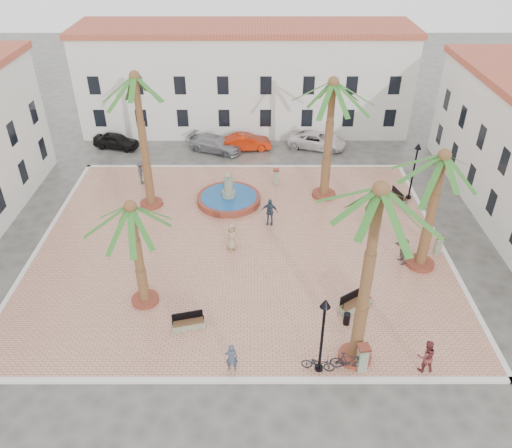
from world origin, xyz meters
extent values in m
plane|color=#56544F|center=(0.00, 0.00, 0.00)|extent=(120.00, 120.00, 0.00)
cube|color=tan|center=(0.00, 0.00, 0.07)|extent=(26.00, 22.00, 0.15)
cube|color=silver|center=(0.00, 11.00, 0.08)|extent=(26.30, 0.30, 0.16)
cube|color=silver|center=(0.00, -11.00, 0.08)|extent=(26.30, 0.30, 0.16)
cube|color=silver|center=(13.00, 0.00, 0.08)|extent=(0.30, 22.30, 0.16)
cube|color=silver|center=(-13.00, 0.00, 0.08)|extent=(0.30, 22.30, 0.16)
cube|color=silver|center=(0.00, 20.00, 4.50)|extent=(30.00, 7.00, 9.00)
cube|color=#B64F38|center=(0.00, 20.00, 9.25)|extent=(30.40, 7.40, 0.50)
cube|color=black|center=(-13.12, 16.52, 2.20)|extent=(1.00, 0.12, 1.60)
cube|color=black|center=(-9.38, 16.52, 2.20)|extent=(1.00, 0.12, 1.60)
cube|color=black|center=(-5.62, 16.52, 2.20)|extent=(1.00, 0.12, 1.60)
cube|color=black|center=(-1.88, 16.52, 2.20)|extent=(1.00, 0.12, 1.60)
cube|color=black|center=(1.88, 16.52, 2.20)|extent=(1.00, 0.12, 1.60)
cube|color=black|center=(5.62, 16.52, 2.20)|extent=(1.00, 0.12, 1.60)
cube|color=black|center=(9.38, 16.52, 2.20)|extent=(1.00, 0.12, 1.60)
cube|color=black|center=(13.12, 16.52, 2.20)|extent=(1.00, 0.12, 1.60)
cube|color=black|center=(-13.12, 16.52, 5.20)|extent=(1.00, 0.12, 1.60)
cube|color=black|center=(-9.38, 16.52, 5.20)|extent=(1.00, 0.12, 1.60)
cube|color=black|center=(-5.62, 16.52, 5.20)|extent=(1.00, 0.12, 1.60)
cube|color=black|center=(-1.88, 16.52, 5.20)|extent=(1.00, 0.12, 1.60)
cube|color=black|center=(1.88, 16.52, 5.20)|extent=(1.00, 0.12, 1.60)
cube|color=black|center=(5.62, 16.52, 5.20)|extent=(1.00, 0.12, 1.60)
cube|color=black|center=(9.38, 16.52, 5.20)|extent=(1.00, 0.12, 1.60)
cube|color=black|center=(13.12, 16.52, 5.20)|extent=(1.00, 0.12, 1.60)
cube|color=black|center=(16.54, 1.65, 2.20)|extent=(0.12, 1.00, 1.60)
cube|color=black|center=(16.54, 5.37, 2.20)|extent=(0.12, 1.00, 1.60)
cube|color=black|center=(16.54, 9.08, 2.20)|extent=(0.12, 1.00, 1.60)
cube|color=black|center=(16.54, 12.80, 2.20)|extent=(0.12, 1.00, 1.60)
cube|color=black|center=(16.54, 1.65, 5.20)|extent=(0.12, 1.00, 1.60)
cube|color=black|center=(16.54, 5.37, 5.20)|extent=(0.12, 1.00, 1.60)
cube|color=black|center=(16.54, 9.08, 5.20)|extent=(0.12, 1.00, 1.60)
cube|color=black|center=(16.54, 12.80, 5.20)|extent=(0.12, 1.00, 1.60)
cube|color=black|center=(-16.02, 6.00, 2.20)|extent=(0.12, 1.00, 1.60)
cube|color=black|center=(-16.02, 10.00, 2.20)|extent=(0.12, 1.00, 1.60)
cube|color=black|center=(-16.02, 6.00, 5.20)|extent=(0.12, 1.00, 1.60)
cube|color=black|center=(-16.02, 10.00, 5.20)|extent=(0.12, 1.00, 1.60)
cylinder|color=brown|center=(-1.00, 5.21, 0.37)|extent=(4.67, 4.67, 0.44)
cylinder|color=#194C8C|center=(-1.00, 5.21, 0.57)|extent=(4.11, 4.11, 0.07)
cylinder|color=gray|center=(-1.00, 5.21, 0.59)|extent=(1.00, 1.00, 0.89)
cylinder|color=gray|center=(-1.00, 5.21, 1.48)|extent=(0.67, 0.67, 1.33)
sphere|color=gray|center=(-1.00, 5.21, 2.32)|extent=(0.49, 0.49, 0.49)
cylinder|color=brown|center=(-6.63, 4.76, 0.27)|extent=(1.62, 1.62, 0.24)
cylinder|color=brown|center=(-6.63, 4.76, 4.99)|extent=(0.53, 0.53, 9.20)
sphere|color=brown|center=(-6.63, 4.76, 9.60)|extent=(0.71, 0.71, 0.71)
cylinder|color=brown|center=(-5.18, -5.58, 0.26)|extent=(1.50, 1.50, 0.23)
cylinder|color=brown|center=(-5.18, -5.58, 3.35)|extent=(0.49, 0.49, 5.95)
sphere|color=brown|center=(-5.18, -5.58, 6.33)|extent=(0.66, 0.66, 0.66)
cylinder|color=brown|center=(5.81, -9.69, 0.27)|extent=(1.60, 1.60, 0.24)
cylinder|color=brown|center=(5.81, -9.69, 5.00)|extent=(0.52, 0.52, 9.22)
sphere|color=brown|center=(5.81, -9.69, 9.61)|extent=(0.70, 0.70, 0.70)
cylinder|color=brown|center=(11.02, -2.35, 0.28)|extent=(1.69, 1.69, 0.25)
cylinder|color=brown|center=(11.02, -2.35, 3.96)|extent=(0.55, 0.55, 7.12)
sphere|color=brown|center=(11.02, -2.35, 7.53)|extent=(0.74, 0.74, 0.74)
cylinder|color=brown|center=(6.11, 6.07, 0.28)|extent=(1.76, 1.76, 0.26)
cylinder|color=brown|center=(6.11, 6.07, 4.60)|extent=(0.57, 0.57, 8.38)
sphere|color=brown|center=(6.11, 6.07, 8.80)|extent=(0.77, 0.77, 0.77)
cube|color=gray|center=(-2.53, -7.64, 0.34)|extent=(1.79, 0.92, 0.38)
cube|color=#56351E|center=(-2.53, -7.64, 0.56)|extent=(1.69, 0.85, 0.06)
cube|color=black|center=(-2.58, -7.44, 0.82)|extent=(1.58, 0.43, 0.48)
cylinder|color=black|center=(-3.32, -7.84, 0.67)|extent=(0.05, 0.05, 0.29)
cylinder|color=black|center=(-1.74, -7.45, 0.67)|extent=(0.05, 0.05, 0.29)
cube|color=gray|center=(6.41, -6.18, 0.37)|extent=(2.00, 1.63, 0.44)
cube|color=#56351E|center=(6.41, -6.18, 0.63)|extent=(1.87, 1.53, 0.07)
cube|color=black|center=(6.28, -5.98, 0.93)|extent=(1.59, 1.11, 0.56)
cylinder|color=black|center=(5.63, -6.71, 0.76)|extent=(0.05, 0.05, 0.33)
cylinder|color=black|center=(7.19, -5.64, 0.76)|extent=(0.05, 0.05, 0.33)
cube|color=gray|center=(9.02, 2.44, 0.33)|extent=(0.74, 1.68, 0.36)
cube|color=#56351E|center=(9.02, 2.44, 0.54)|extent=(0.68, 1.58, 0.05)
cube|color=black|center=(8.82, 2.41, 0.78)|extent=(0.28, 1.52, 0.45)
cylinder|color=black|center=(9.14, 1.69, 0.64)|extent=(0.05, 0.05, 0.27)
cylinder|color=black|center=(8.90, 3.20, 0.64)|extent=(0.05, 0.05, 0.27)
cube|color=gray|center=(11.62, 5.45, 0.34)|extent=(0.94, 1.74, 0.37)
cube|color=#56351E|center=(11.62, 5.45, 0.55)|extent=(0.87, 1.64, 0.06)
cube|color=black|center=(11.43, 5.39, 0.80)|extent=(0.47, 1.53, 0.46)
cylinder|color=black|center=(11.84, 4.69, 0.66)|extent=(0.05, 0.05, 0.28)
cylinder|color=black|center=(11.41, 6.20, 0.66)|extent=(0.05, 0.05, 0.28)
cylinder|color=black|center=(3.99, -10.40, 0.24)|extent=(0.40, 0.40, 0.18)
cylinder|color=black|center=(3.99, -10.40, 2.24)|extent=(0.13, 0.13, 3.96)
cone|color=black|center=(3.99, -10.40, 4.39)|extent=(0.48, 0.48, 0.44)
sphere|color=beige|center=(3.99, -10.40, 4.22)|extent=(0.26, 0.26, 0.26)
cylinder|color=black|center=(12.40, 5.72, 0.24)|extent=(0.40, 0.40, 0.18)
cylinder|color=black|center=(12.40, 5.72, 2.24)|extent=(0.13, 0.13, 3.95)
cone|color=black|center=(12.40, 5.72, 4.38)|extent=(0.48, 0.48, 0.44)
sphere|color=beige|center=(12.40, 5.72, 4.21)|extent=(0.26, 0.26, 0.26)
cube|color=gray|center=(5.99, -10.40, 0.87)|extent=(0.51, 0.51, 1.44)
cube|color=brown|center=(5.99, -10.40, 1.64)|extent=(0.63, 0.63, 0.11)
cube|color=gray|center=(2.56, 7.86, 0.75)|extent=(0.37, 0.37, 1.20)
cube|color=brown|center=(2.56, 7.86, 1.40)|extent=(0.47, 0.47, 0.09)
cube|color=gray|center=(12.40, -1.21, 0.76)|extent=(0.38, 0.38, 1.22)
cube|color=brown|center=(12.40, -1.21, 1.42)|extent=(0.47, 0.47, 0.09)
cylinder|color=black|center=(5.75, -7.38, 0.50)|extent=(0.36, 0.36, 0.70)
imported|color=#374357|center=(-0.15, -10.40, 0.96)|extent=(0.61, 0.41, 1.63)
imported|color=black|center=(3.93, -10.40, 0.57)|extent=(1.67, 0.85, 0.84)
imported|color=maroon|center=(8.95, -10.40, 1.06)|extent=(0.92, 0.73, 1.83)
imported|color=black|center=(5.37, -10.40, 0.68)|extent=(1.84, 0.82, 1.07)
imported|color=tan|center=(-0.54, -0.61, 1.07)|extent=(1.07, 0.96, 1.83)
imported|color=#36465C|center=(1.93, 2.24, 1.12)|extent=(1.21, 0.70, 1.95)
imported|color=#4B4A4F|center=(-7.88, 8.03, 1.13)|extent=(0.78, 1.29, 1.95)
imported|color=#675B4E|center=(9.96, -2.06, 1.02)|extent=(0.71, 1.66, 1.73)
imported|color=black|center=(-11.53, 14.92, 0.69)|extent=(4.32, 2.59, 1.38)
imported|color=#AC1E05|center=(0.18, 14.56, 0.71)|extent=(4.48, 2.06, 1.42)
imported|color=#96989E|center=(-2.61, 14.23, 0.70)|extent=(5.19, 3.71, 1.39)
imported|color=white|center=(6.47, 14.98, 0.72)|extent=(5.63, 3.80, 1.43)
camera|label=1|loc=(0.98, -26.43, 19.07)|focal=35.00mm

